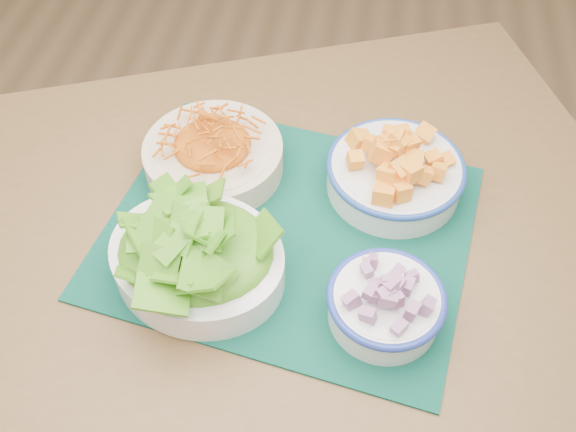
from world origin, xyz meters
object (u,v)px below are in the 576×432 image
object	(u,v)px
table	(226,282)
lettuce_bowl	(196,251)
placemat	(288,230)
onion_bowl	(386,301)
carrot_bowl	(213,151)
squash_bowl	(396,165)

from	to	relation	value
table	lettuce_bowl	bearing A→B (deg)	-130.72
placemat	onion_bowl	bearing A→B (deg)	-31.44
table	placemat	bearing A→B (deg)	2.36
table	carrot_bowl	world-z (taller)	carrot_bowl
table	squash_bowl	world-z (taller)	squash_bowl
table	lettuce_bowl	distance (m)	0.16
carrot_bowl	table	bearing A→B (deg)	-74.28
onion_bowl	table	bearing A→B (deg)	160.15
table	placemat	xyz separation A→B (m)	(0.09, 0.04, 0.10)
table	carrot_bowl	distance (m)	0.20
squash_bowl	onion_bowl	distance (m)	0.23
lettuce_bowl	onion_bowl	size ratio (longest dim) A/B	1.69
placemat	onion_bowl	world-z (taller)	onion_bowl
carrot_bowl	lettuce_bowl	distance (m)	0.20
lettuce_bowl	onion_bowl	distance (m)	0.25
onion_bowl	placemat	bearing A→B (deg)	138.94
carrot_bowl	onion_bowl	bearing A→B (deg)	-39.81
squash_bowl	lettuce_bowl	size ratio (longest dim) A/B	0.87
placemat	carrot_bowl	world-z (taller)	carrot_bowl
table	placemat	world-z (taller)	placemat
squash_bowl	onion_bowl	bearing A→B (deg)	-90.63
carrot_bowl	onion_bowl	size ratio (longest dim) A/B	1.57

